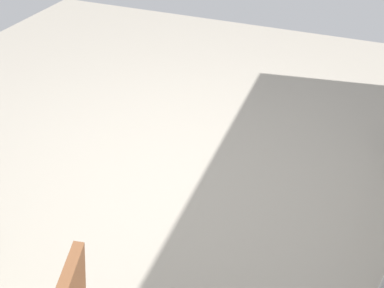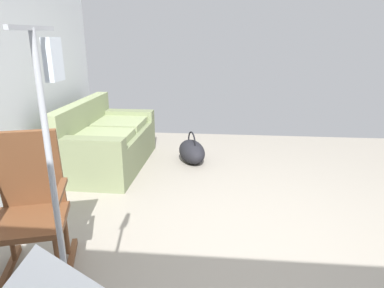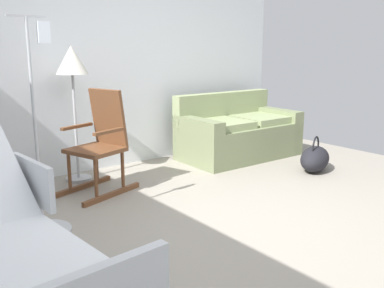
% 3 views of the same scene
% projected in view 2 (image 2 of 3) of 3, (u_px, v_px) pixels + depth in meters
% --- Properties ---
extents(ground_plane, '(6.70, 6.70, 0.00)m').
position_uv_depth(ground_plane, '(247.00, 250.00, 2.75)').
color(ground_plane, gray).
extents(couch, '(1.61, 0.88, 0.85)m').
position_uv_depth(couch, '(107.00, 144.00, 4.43)').
color(couch, '#737D57').
rests_on(couch, ground).
extents(rocking_chair, '(0.87, 0.68, 1.05)m').
position_uv_depth(rocking_chair, '(30.00, 210.00, 2.35)').
color(rocking_chair, brown).
rests_on(rocking_chair, ground).
extents(duffel_bag, '(0.64, 0.52, 0.43)m').
position_uv_depth(duffel_bag, '(192.00, 151.00, 4.60)').
color(duffel_bag, black).
rests_on(duffel_bag, ground).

